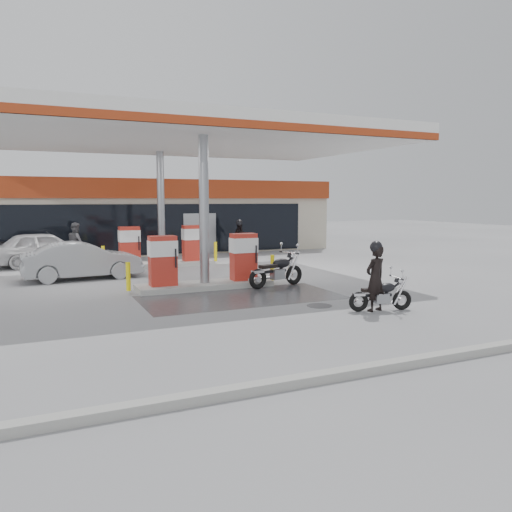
{
  "coord_description": "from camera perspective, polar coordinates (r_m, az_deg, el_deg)",
  "views": [
    {
      "loc": [
        -5.13,
        -13.65,
        2.92
      ],
      "look_at": [
        1.08,
        0.25,
        1.2
      ],
      "focal_mm": 35.0,
      "sensor_mm": 36.0,
      "label": 1
    }
  ],
  "objects": [
    {
      "name": "pump_island_far",
      "position": [
        22.36,
        -10.71,
        0.66
      ],
      "size": [
        5.14,
        1.3,
        1.78
      ],
      "color": "#9E9E99",
      "rests_on": "ground"
    },
    {
      "name": "biker_walking",
      "position": [
        25.84,
        -1.92,
        1.95
      ],
      "size": [
        1.1,
        0.98,
        1.79
      ],
      "primitive_type": "imported",
      "rotation": [
        0.0,
        0.0,
        0.64
      ],
      "color": "black",
      "rests_on": "ground"
    },
    {
      "name": "drain_cover",
      "position": [
        13.97,
        7.25,
        -5.65
      ],
      "size": [
        0.7,
        0.7,
        0.01
      ],
      "primitive_type": "cylinder",
      "color": "#38383A",
      "rests_on": "ground"
    },
    {
      "name": "main_motorcycle",
      "position": [
        13.6,
        14.16,
        -4.44
      ],
      "size": [
        1.72,
        0.78,
        0.9
      ],
      "rotation": [
        0.0,
        0.0,
        -0.24
      ],
      "color": "black",
      "rests_on": "ground"
    },
    {
      "name": "wet_patch",
      "position": [
        15.06,
        -1.65,
        -4.73
      ],
      "size": [
        6.0,
        3.0,
        0.0
      ],
      "primitive_type": "cube",
      "color": "#4C4C4F",
      "rests_on": "ground"
    },
    {
      "name": "hatchback_silver",
      "position": [
        19.45,
        -19.2,
        -0.49
      ],
      "size": [
        4.3,
        1.74,
        1.39
      ],
      "primitive_type": "imported",
      "rotation": [
        0.0,
        0.0,
        1.64
      ],
      "color": "gray",
      "rests_on": "ground"
    },
    {
      "name": "pump_island_near",
      "position": [
        16.62,
        -5.89,
        -1.23
      ],
      "size": [
        5.14,
        1.3,
        1.78
      ],
      "color": "#9E9E99",
      "rests_on": "ground"
    },
    {
      "name": "store_building",
      "position": [
        30.05,
        -14.28,
        4.5
      ],
      "size": [
        22.0,
        8.22,
        4.0
      ],
      "color": "beige",
      "rests_on": "ground"
    },
    {
      "name": "parked_car_left",
      "position": [
        26.01,
        -26.83,
        0.46
      ],
      "size": [
        3.85,
        2.24,
        1.05
      ],
      "primitive_type": "imported",
      "rotation": [
        0.0,
        0.0,
        1.34
      ],
      "color": "black",
      "rests_on": "ground"
    },
    {
      "name": "ground",
      "position": [
        14.88,
        -3.44,
        -4.89
      ],
      "size": [
        90.0,
        90.0,
        0.0
      ],
      "primitive_type": "plane",
      "color": "gray",
      "rests_on": "ground"
    },
    {
      "name": "canopy",
      "position": [
        19.49,
        -8.89,
        13.29
      ],
      "size": [
        16.0,
        10.02,
        5.51
      ],
      "color": "silver",
      "rests_on": "ground"
    },
    {
      "name": "attendant",
      "position": [
        24.6,
        -19.85,
        1.44
      ],
      "size": [
        0.84,
        1.01,
        1.88
      ],
      "primitive_type": "imported",
      "rotation": [
        0.0,
        0.0,
        1.71
      ],
      "color": "#59585D",
      "rests_on": "ground"
    },
    {
      "name": "sedan_white",
      "position": [
        23.95,
        -22.96,
        0.78
      ],
      "size": [
        4.73,
        2.4,
        1.54
      ],
      "primitive_type": "imported",
      "rotation": [
        0.0,
        0.0,
        1.7
      ],
      "color": "silver",
      "rests_on": "ground"
    },
    {
      "name": "biker_main",
      "position": [
        13.44,
        13.48,
        -2.49
      ],
      "size": [
        0.71,
        0.55,
        1.75
      ],
      "primitive_type": "imported",
      "rotation": [
        0.0,
        0.0,
        3.36
      ],
      "color": "black",
      "rests_on": "ground"
    },
    {
      "name": "kerb",
      "position": [
        8.87,
        13.14,
        -12.42
      ],
      "size": [
        28.0,
        0.25,
        0.15
      ],
      "primitive_type": "cube",
      "color": "gray",
      "rests_on": "ground"
    },
    {
      "name": "parked_motorcycle",
      "position": [
        16.8,
        2.44,
        -1.82
      ],
      "size": [
        2.22,
        0.85,
        1.15
      ],
      "rotation": [
        0.0,
        0.0,
        0.21
      ],
      "color": "black",
      "rests_on": "ground"
    }
  ]
}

